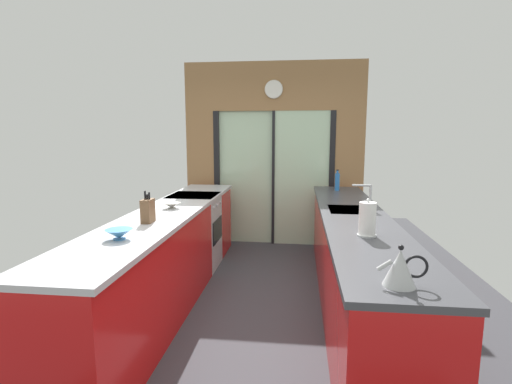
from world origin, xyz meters
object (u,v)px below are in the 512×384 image
(mixing_bowl_far, at_px, (172,205))
(paper_towel_roll, at_px, (367,219))
(kettle, at_px, (400,268))
(soap_bottle, at_px, (337,181))
(knife_block, at_px, (148,211))
(mixing_bowl_near, at_px, (119,234))
(oven_range, at_px, (195,231))

(mixing_bowl_far, relative_size, paper_towel_roll, 0.63)
(kettle, xyz_separation_m, soap_bottle, (-0.00, 3.22, 0.03))
(knife_block, xyz_separation_m, soap_bottle, (1.78, 2.05, 0.02))
(mixing_bowl_near, xyz_separation_m, kettle, (1.78, -0.63, 0.05))
(mixing_bowl_near, bearing_deg, soap_bottle, 55.41)
(mixing_bowl_far, relative_size, kettle, 0.72)
(oven_range, bearing_deg, mixing_bowl_near, -89.47)
(knife_block, bearing_deg, paper_towel_roll, -7.36)
(oven_range, bearing_deg, paper_towel_roll, -43.39)
(mixing_bowl_far, height_order, kettle, kettle)
(mixing_bowl_far, height_order, knife_block, knife_block)
(kettle, relative_size, paper_towel_roll, 0.88)
(oven_range, xyz_separation_m, soap_bottle, (1.80, 0.58, 0.59))
(kettle, distance_m, paper_towel_roll, 0.93)
(mixing_bowl_near, height_order, knife_block, knife_block)
(oven_range, relative_size, mixing_bowl_far, 5.14)
(oven_range, distance_m, mixing_bowl_far, 1.00)
(mixing_bowl_near, distance_m, soap_bottle, 3.14)
(mixing_bowl_near, distance_m, knife_block, 0.53)
(soap_bottle, relative_size, paper_towel_roll, 0.99)
(oven_range, distance_m, soap_bottle, 1.98)
(paper_towel_roll, bearing_deg, oven_range, 136.61)
(kettle, bearing_deg, paper_towel_roll, 90.14)
(mixing_bowl_near, bearing_deg, mixing_bowl_far, 90.00)
(mixing_bowl_far, distance_m, kettle, 2.51)
(mixing_bowl_far, xyz_separation_m, soap_bottle, (1.78, 1.45, 0.09))
(knife_block, distance_m, soap_bottle, 2.72)
(kettle, bearing_deg, soap_bottle, 90.04)
(mixing_bowl_far, bearing_deg, oven_range, 91.22)
(oven_range, bearing_deg, soap_bottle, 18.00)
(mixing_bowl_near, height_order, mixing_bowl_far, mixing_bowl_near)
(mixing_bowl_far, bearing_deg, paper_towel_roll, -25.18)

